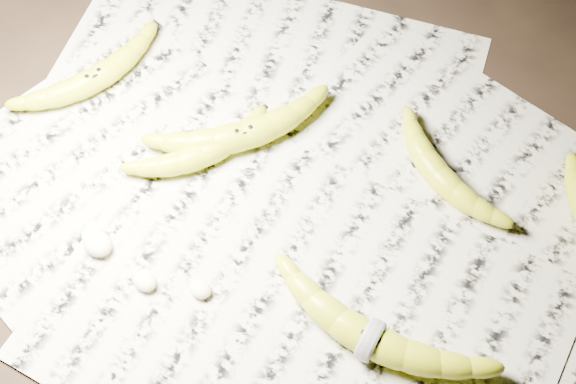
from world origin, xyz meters
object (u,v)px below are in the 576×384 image
Objects in this scene: banana_left_a at (94,78)px; banana_upper_a at (439,174)px; banana_left_b at (203,153)px; banana_taped at (371,339)px; banana_center at (244,134)px.

banana_upper_a is at bearing -55.22° from banana_left_a.
banana_upper_a is (0.24, 0.15, 0.00)m from banana_left_b.
banana_center is at bearing 147.42° from banana_taped.
banana_left_b is at bearing 157.99° from banana_taped.
banana_left_b is 0.70× the size of banana_taped.
banana_center reaches higher than banana_upper_a.
banana_left_b is (0.19, 0.00, -0.00)m from banana_left_a.
banana_left_b is at bearing -74.89° from banana_left_a.
banana_left_b is 0.97× the size of banana_upper_a.
banana_taped is 1.39× the size of banana_upper_a.
banana_center reaches higher than banana_left_a.
banana_center is 0.30m from banana_taped.
banana_center is (0.02, 0.05, 0.00)m from banana_left_b.
banana_left_b is 0.80× the size of banana_center.
banana_taped is (0.30, -0.07, 0.00)m from banana_left_b.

